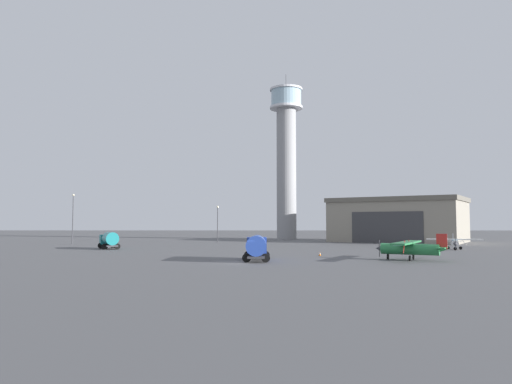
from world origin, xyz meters
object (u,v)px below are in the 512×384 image
object	(u,v)px
airplane_white	(454,242)
truck_fuel_tanker_teal	(109,240)
airplane_green	(410,248)
light_post_west	(218,221)
control_tower	(286,152)
traffic_cone_near_left	(320,254)
light_post_east	(73,215)
truck_fuel_tanker_blue	(256,246)

from	to	relation	value
airplane_white	truck_fuel_tanker_teal	xyz separation A→B (m)	(-57.78, 0.45, 0.38)
airplane_green	light_post_west	distance (m)	54.21
control_tower	traffic_cone_near_left	bearing A→B (deg)	-88.76
control_tower	light_post_east	size ratio (longest dim) A/B	4.28
airplane_white	traffic_cone_near_left	xyz separation A→B (m)	(-24.18, -15.01, -0.94)
truck_fuel_tanker_teal	truck_fuel_tanker_blue	size ratio (longest dim) A/B	0.90
traffic_cone_near_left	truck_fuel_tanker_blue	bearing A→B (deg)	-135.97
control_tower	airplane_green	xyz separation A→B (m)	(11.26, -67.07, -21.61)
control_tower	airplane_white	world-z (taller)	control_tower
control_tower	airplane_white	size ratio (longest dim) A/B	5.11
control_tower	light_post_west	size ratio (longest dim) A/B	5.45
airplane_white	light_post_west	xyz separation A→B (m)	(-41.78, 24.56, 3.67)
control_tower	airplane_white	xyz separation A→B (m)	(25.47, -45.07, -21.89)
airplane_green	truck_fuel_tanker_teal	world-z (taller)	airplane_green
airplane_green	airplane_white	bearing A→B (deg)	-94.96
airplane_green	light_post_west	xyz separation A→B (m)	(-27.57, 46.56, 3.39)
truck_fuel_tanker_blue	light_post_east	xyz separation A→B (m)	(-38.24, 40.32, 4.34)
traffic_cone_near_left	light_post_east	bearing A→B (deg)	145.46
light_post_west	control_tower	bearing A→B (deg)	51.52
truck_fuel_tanker_blue	light_post_east	bearing A→B (deg)	43.85
light_post_west	light_post_east	size ratio (longest dim) A/B	0.79
control_tower	traffic_cone_near_left	xyz separation A→B (m)	(1.30, -60.08, -22.83)
light_post_west	traffic_cone_near_left	size ratio (longest dim) A/B	15.04
light_post_west	airplane_green	bearing A→B (deg)	-59.37
truck_fuel_tanker_teal	traffic_cone_near_left	world-z (taller)	truck_fuel_tanker_teal
airplane_green	airplane_white	distance (m)	26.19
control_tower	light_post_east	world-z (taller)	control_tower
airplane_green	traffic_cone_near_left	distance (m)	12.24
light_post_west	light_post_east	distance (m)	30.05
truck_fuel_tanker_teal	traffic_cone_near_left	distance (m)	37.02
truck_fuel_tanker_teal	light_post_east	distance (m)	21.67
control_tower	light_post_east	xyz separation A→B (m)	(-45.40, -27.94, -17.06)
light_post_west	airplane_white	bearing A→B (deg)	-30.45
airplane_white	light_post_west	world-z (taller)	light_post_west
control_tower	light_post_west	xyz separation A→B (m)	(-16.31, -20.52, -18.22)
airplane_white	light_post_west	distance (m)	48.60
light_post_east	truck_fuel_tanker_teal	bearing A→B (deg)	-51.87
airplane_green	truck_fuel_tanker_teal	xyz separation A→B (m)	(-43.57, 22.45, 0.10)
light_post_east	airplane_white	bearing A→B (deg)	-13.59
light_post_west	traffic_cone_near_left	world-z (taller)	light_post_west
airplane_green	airplane_white	size ratio (longest dim) A/B	1.19
truck_fuel_tanker_teal	traffic_cone_near_left	size ratio (longest dim) A/B	11.64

